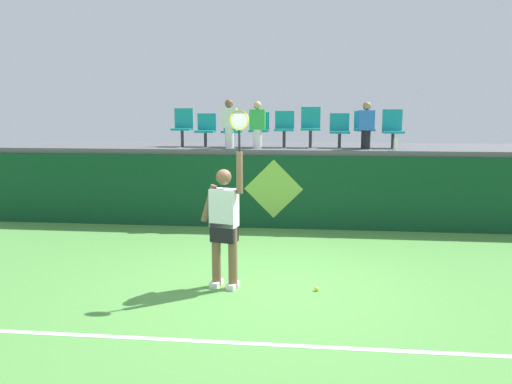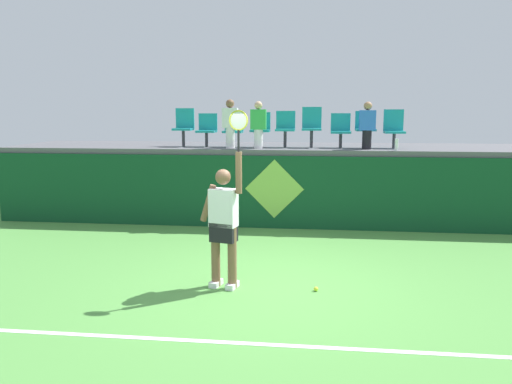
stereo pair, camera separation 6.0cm
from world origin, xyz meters
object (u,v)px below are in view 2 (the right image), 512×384
tennis_player (224,221)px  stadium_chair_7 (365,127)px  stadium_chair_5 (312,125)px  water_bottle (396,145)px  stadium_chair_3 (260,128)px  tennis_ball (316,289)px  stadium_chair_2 (233,128)px  stadium_chair_6 (341,129)px  spectator_0 (258,124)px  stadium_chair_8 (394,128)px  stadium_chair_1 (207,128)px  spectator_1 (230,123)px  spectator_2 (367,125)px  stadium_chair_0 (184,125)px  stadium_chair_4 (285,127)px

tennis_player → stadium_chair_7: (2.40, 4.65, 1.19)m
tennis_player → stadium_chair_5: 4.97m
water_bottle → stadium_chair_5: 1.98m
stadium_chair_3 → stadium_chair_7: stadium_chair_7 is taller
tennis_ball → stadium_chair_5: (-0.12, 4.68, 2.17)m
tennis_player → stadium_chair_3: size_ratio=3.20×
stadium_chair_2 → stadium_chair_6: (2.46, -0.01, -0.02)m
spectator_0 → tennis_player: bearing=-90.4°
stadium_chair_6 → stadium_chair_8: size_ratio=0.90×
stadium_chair_1 → spectator_0: (1.25, -0.42, 0.11)m
spectator_1 → spectator_2: size_ratio=1.06×
stadium_chair_5 → water_bottle: bearing=-23.8°
stadium_chair_0 → spectator_2: bearing=-5.6°
stadium_chair_7 → spectator_0: spectator_0 is taller
water_bottle → spectator_2: bearing=147.4°
stadium_chair_1 → stadium_chair_6: bearing=0.0°
stadium_chair_2 → stadium_chair_4: 1.21m
tennis_ball → spectator_2: bearing=75.8°
stadium_chair_4 → spectator_1: (-1.21, -0.43, 0.10)m
stadium_chair_4 → spectator_1: spectator_1 is taller
stadium_chair_5 → spectator_0: (-1.17, -0.43, 0.03)m
stadium_chair_7 → stadium_chair_8: bearing=0.9°
spectator_1 → stadium_chair_8: bearing=6.9°
stadium_chair_0 → stadium_chair_6: bearing=-0.1°
stadium_chair_1 → stadium_chair_3: size_ratio=0.96×
tennis_ball → stadium_chair_5: 5.16m
stadium_chair_0 → stadium_chair_7: bearing=-0.1°
spectator_1 → stadium_chair_4: bearing=19.7°
stadium_chair_3 → stadium_chair_8: stadium_chair_8 is taller
tennis_ball → spectator_0: 4.96m
tennis_player → stadium_chair_8: 5.68m
stadium_chair_0 → stadium_chair_1: stadium_chair_0 is taller
stadium_chair_7 → spectator_0: 2.41m
stadium_chair_4 → stadium_chair_5: (0.60, 0.01, 0.04)m
stadium_chair_2 → spectator_2: (3.00, -0.41, 0.09)m
stadium_chair_2 → stadium_chair_5: 1.81m
stadium_chair_8 → spectator_2: size_ratio=0.84×
stadium_chair_0 → stadium_chair_3: 1.80m
stadium_chair_7 → water_bottle: bearing=-53.3°
tennis_ball → stadium_chair_6: (0.53, 4.68, 2.09)m
spectator_0 → spectator_1: size_ratio=0.96×
stadium_chair_0 → stadium_chair_1: bearing=-0.7°
stadium_chair_4 → tennis_ball: bearing=-81.2°
water_bottle → stadium_chair_6: 1.40m
tennis_ball → stadium_chair_0: (-3.10, 4.68, 2.16)m
stadium_chair_2 → stadium_chair_3: bearing=-0.6°
stadium_chair_4 → spectator_0: (-0.58, -0.42, 0.07)m
tennis_ball → stadium_chair_8: size_ratio=0.08×
water_bottle → stadium_chair_7: 1.02m
stadium_chair_0 → stadium_chair_7: 4.18m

